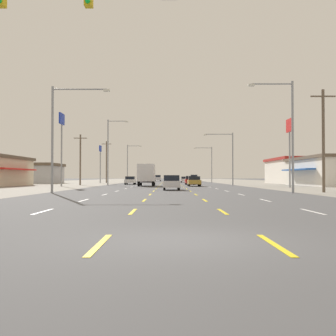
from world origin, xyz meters
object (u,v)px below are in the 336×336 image
at_px(streetlight_left_row_0, 59,130).
at_px(streetlight_right_row_0, 288,128).
at_px(box_truck_inner_left_mid, 146,174).
at_px(sedan_far_left_far, 130,180).
at_px(suv_inner_left_distant_b, 158,178).
at_px(streetlight_right_row_2, 209,161).
at_px(suv_far_right_distant_a, 194,178).
at_px(hatchback_center_turn_nearest, 171,182).
at_px(sedan_inner_right_near, 194,181).
at_px(streetlight_left_row_1, 109,148).
at_px(sedan_inner_right_farthest, 184,179).
at_px(pole_sign_left_row_2, 100,156).
at_px(pole_sign_right_row_1, 289,135).
at_px(streetlight_right_row_1, 229,154).
at_px(sedan_center_turn_farther, 169,180).
at_px(pole_sign_left_row_1, 61,131).
at_px(hatchback_inner_right_midfar, 190,180).
at_px(streetlight_left_row_2, 129,161).

height_order(streetlight_left_row_0, streetlight_right_row_0, streetlight_right_row_0).
height_order(box_truck_inner_left_mid, sedan_far_left_far, box_truck_inner_left_mid).
bearing_deg(suv_inner_left_distant_b, streetlight_right_row_2, -68.02).
distance_m(box_truck_inner_left_mid, suv_far_right_distant_a, 52.38).
distance_m(box_truck_inner_left_mid, sedan_far_left_far, 12.70).
relative_size(hatchback_center_turn_nearest, sedan_inner_right_near, 0.87).
distance_m(suv_inner_left_distant_b, streetlight_left_row_1, 64.42).
relative_size(sedan_inner_right_farthest, pole_sign_left_row_2, 0.56).
relative_size(streetlight_left_row_0, streetlight_right_row_2, 1.05).
bearing_deg(pole_sign_right_row_1, streetlight_right_row_1, 112.28).
relative_size(hatchback_center_turn_nearest, sedan_inner_right_farthest, 0.87).
height_order(sedan_center_turn_farther, sedan_inner_right_farthest, same).
height_order(sedan_inner_right_near, pole_sign_left_row_1, pole_sign_left_row_1).
distance_m(suv_far_right_distant_a, pole_sign_right_row_1, 60.89).
bearing_deg(sedan_center_turn_farther, pole_sign_left_row_1, -113.34).
height_order(sedan_center_turn_farther, pole_sign_left_row_2, pole_sign_left_row_2).
distance_m(pole_sign_left_row_2, streetlight_right_row_2, 26.90).
height_order(sedan_inner_right_farthest, streetlight_left_row_0, streetlight_left_row_0).
bearing_deg(streetlight_right_row_0, hatchback_center_turn_nearest, 141.32).
relative_size(suv_inner_left_distant_b, streetlight_left_row_0, 0.54).
relative_size(sedan_far_left_far, pole_sign_left_row_1, 0.43).
height_order(suv_inner_left_distant_b, streetlight_right_row_2, streetlight_right_row_2).
xyz_separation_m(sedan_inner_right_farthest, pole_sign_right_row_1, (11.50, -46.63, 6.00)).
relative_size(sedan_center_turn_farther, suv_inner_left_distant_b, 0.92).
bearing_deg(hatchback_center_turn_nearest, streetlight_left_row_1, 113.11).
bearing_deg(pole_sign_left_row_2, streetlight_right_row_1, -38.83).
xyz_separation_m(hatchback_center_turn_nearest, sedan_inner_right_farthest, (3.71, 55.99, -0.03)).
relative_size(box_truck_inner_left_mid, streetlight_right_row_1, 0.84).
xyz_separation_m(box_truck_inner_left_mid, hatchback_inner_right_midfar, (7.09, 10.44, -1.05)).
distance_m(suv_inner_left_distant_b, pole_sign_left_row_1, 72.49).
xyz_separation_m(box_truck_inner_left_mid, streetlight_left_row_2, (-6.23, 35.95, 3.40)).
relative_size(suv_inner_left_distant_b, streetlight_left_row_2, 0.54).
xyz_separation_m(pole_sign_left_row_2, streetlight_left_row_2, (4.92, 11.37, -0.64)).
bearing_deg(suv_inner_left_distant_b, streetlight_left_row_2, -100.53).
distance_m(suv_inner_left_distant_b, streetlight_left_row_0, 95.13).
bearing_deg(pole_sign_left_row_1, pole_sign_left_row_2, 87.81).
bearing_deg(pole_sign_left_row_2, hatchback_center_turn_nearest, -70.97).
distance_m(hatchback_inner_right_midfar, sedan_far_left_far, 10.81).
height_order(sedan_inner_right_farthest, streetlight_right_row_1, streetlight_right_row_1).
bearing_deg(pole_sign_right_row_1, pole_sign_left_row_1, 168.09).
xyz_separation_m(hatchback_inner_right_midfar, sedan_inner_right_farthest, (0.18, 27.49, -0.03)).
height_order(box_truck_inner_left_mid, hatchback_inner_right_midfar, box_truck_inner_left_mid).
distance_m(suv_far_right_distant_a, pole_sign_left_row_1, 58.49).
xyz_separation_m(hatchback_center_turn_nearest, streetlight_right_row_2, (9.66, 54.01, 4.31)).
bearing_deg(pole_sign_left_row_2, suv_inner_left_distant_b, 76.02).
relative_size(pole_sign_left_row_1, pole_sign_right_row_1, 1.20).
height_order(box_truck_inner_left_mid, pole_sign_left_row_1, pole_sign_left_row_1).
distance_m(sedan_inner_right_near, pole_sign_left_row_2, 32.12).
height_order(sedan_far_left_far, streetlight_left_row_0, streetlight_left_row_0).
bearing_deg(pole_sign_right_row_1, streetlight_right_row_0, -107.49).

